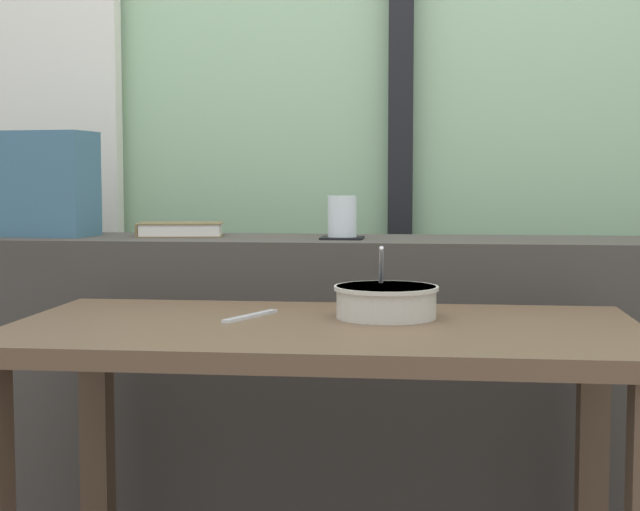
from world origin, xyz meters
name	(u,v)px	position (x,y,z in m)	size (l,w,h in m)	color
outdoor_backdrop	(353,25)	(0.00, 1.10, 1.40)	(4.80, 0.08, 2.80)	#9EC699
curtain_left_panel	(27,77)	(-0.96, 1.00, 1.25)	(0.56, 0.06, 2.50)	silver
window_divider_post	(401,56)	(0.14, 1.03, 1.30)	(0.07, 0.05, 2.60)	black
dark_console_ledge	(334,402)	(0.00, 0.55, 0.40)	(2.80, 0.35, 0.81)	#423D38
breakfast_table	(324,384)	(0.04, -0.03, 0.57)	(1.15, 0.61, 0.69)	brown
coaster_square	(342,238)	(0.02, 0.52, 0.81)	(0.10, 0.10, 0.01)	black
juice_glass	(342,217)	(0.02, 0.52, 0.86)	(0.07, 0.07, 0.10)	white
closed_book	(180,229)	(-0.39, 0.58, 0.82)	(0.23, 0.17, 0.03)	brown
throw_pillow	(30,184)	(-0.76, 0.55, 0.94)	(0.32, 0.14, 0.26)	#426B84
soup_bowl	(386,301)	(0.15, 0.06, 0.72)	(0.20, 0.20, 0.14)	beige
fork_utensil	(250,316)	(-0.11, 0.03, 0.69)	(0.02, 0.17, 0.01)	silver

